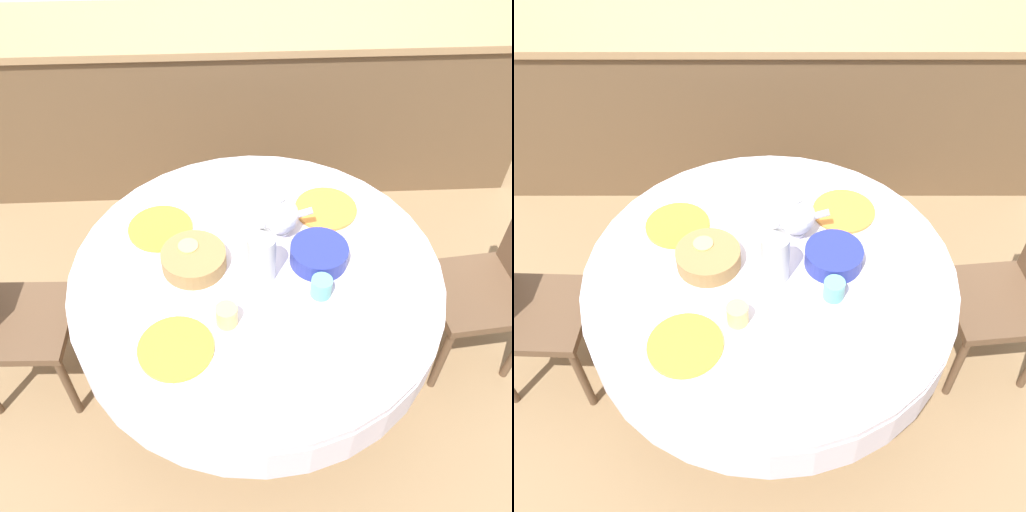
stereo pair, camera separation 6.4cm
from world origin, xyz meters
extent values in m
plane|color=#8E704C|center=(0.00, 0.00, 0.00)|extent=(12.00, 12.00, 0.00)
cube|color=brown|center=(0.00, 1.55, 0.46)|extent=(3.20, 0.60, 0.92)
cube|color=#A37F56|center=(0.00, 1.55, 0.94)|extent=(3.24, 0.64, 0.04)
cylinder|color=brown|center=(0.00, 0.00, 0.02)|extent=(0.44, 0.44, 0.04)
cylinder|color=brown|center=(0.00, 0.00, 0.28)|extent=(0.11, 0.11, 0.48)
cylinder|color=silver|center=(0.00, 0.00, 0.61)|extent=(1.41, 1.41, 0.18)
cylinder|color=silver|center=(0.00, 0.00, 0.72)|extent=(1.40, 1.40, 0.03)
cube|color=brown|center=(0.96, 0.10, 0.42)|extent=(0.44, 0.44, 0.04)
cylinder|color=brown|center=(0.81, -0.10, 0.20)|extent=(0.04, 0.04, 0.40)
cylinder|color=brown|center=(0.77, 0.25, 0.20)|extent=(0.04, 0.04, 0.40)
cylinder|color=brown|center=(1.12, 0.29, 0.20)|extent=(0.04, 0.04, 0.40)
cube|color=brown|center=(-0.97, 0.03, 0.42)|extent=(0.41, 0.41, 0.04)
cylinder|color=brown|center=(-0.79, 0.20, 0.20)|extent=(0.04, 0.04, 0.40)
cylinder|color=brown|center=(-0.80, -0.15, 0.20)|extent=(0.04, 0.04, 0.40)
cylinder|color=brown|center=(-1.14, 0.22, 0.20)|extent=(0.04, 0.04, 0.40)
cylinder|color=yellow|center=(-0.28, -0.34, 0.74)|extent=(0.26, 0.26, 0.01)
cylinder|color=#DBB766|center=(-0.11, -0.23, 0.77)|extent=(0.08, 0.08, 0.08)
cylinder|color=white|center=(0.30, -0.32, 0.74)|extent=(0.26, 0.26, 0.01)
cylinder|color=#5BA39E|center=(0.23, -0.12, 0.77)|extent=(0.08, 0.08, 0.08)
cylinder|color=yellow|center=(-0.37, 0.24, 0.74)|extent=(0.26, 0.26, 0.01)
cylinder|color=#DBB766|center=(-0.25, 0.07, 0.77)|extent=(0.08, 0.08, 0.08)
cylinder|color=orange|center=(0.30, 0.32, 0.74)|extent=(0.26, 0.26, 0.01)
cylinder|color=#5BA39E|center=(0.11, 0.23, 0.77)|extent=(0.08, 0.08, 0.08)
cylinder|color=#B2B2B7|center=(0.02, -0.03, 0.84)|extent=(0.10, 0.10, 0.20)
cone|color=#B2B2B7|center=(0.02, -0.03, 0.96)|extent=(0.09, 0.09, 0.05)
sphere|color=#B2B2B7|center=(0.02, -0.03, 1.00)|extent=(0.03, 0.03, 0.03)
cylinder|color=white|center=(0.10, 0.20, 0.74)|extent=(0.08, 0.08, 0.01)
sphere|color=white|center=(0.10, 0.20, 0.82)|extent=(0.15, 0.15, 0.15)
cylinder|color=white|center=(0.19, 0.20, 0.83)|extent=(0.09, 0.03, 0.05)
sphere|color=white|center=(0.10, 0.20, 0.91)|extent=(0.03, 0.03, 0.03)
cylinder|color=olive|center=(-0.23, 0.03, 0.77)|extent=(0.24, 0.24, 0.07)
cylinder|color=navy|center=(0.24, 0.04, 0.77)|extent=(0.22, 0.22, 0.07)
camera|label=1|loc=(-0.07, -1.40, 2.34)|focal=40.00mm
camera|label=2|loc=(0.00, -1.41, 2.34)|focal=40.00mm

